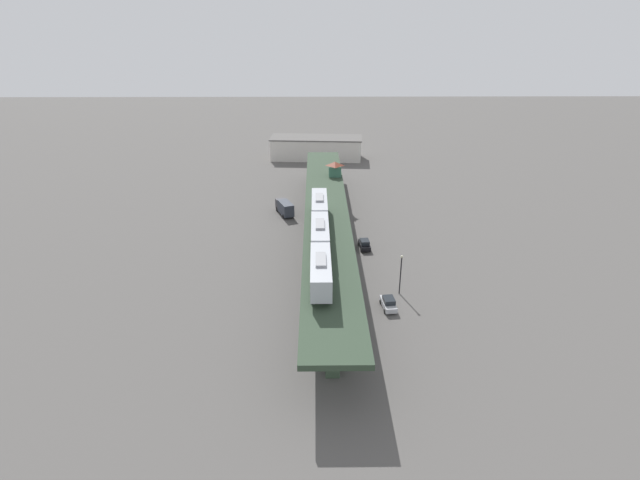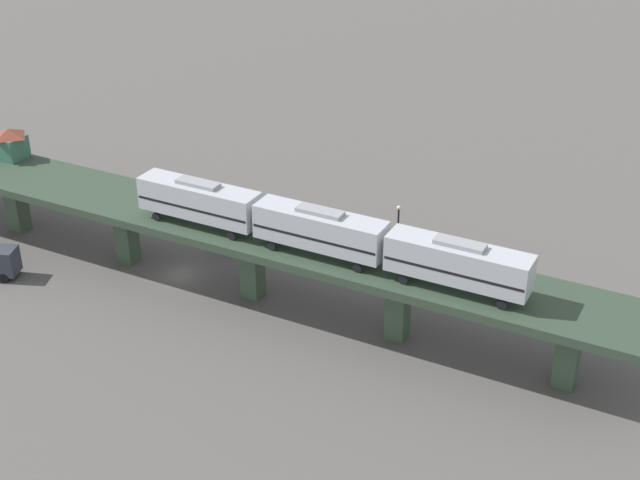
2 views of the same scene
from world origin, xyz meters
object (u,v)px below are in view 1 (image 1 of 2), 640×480
at_px(street_car_silver, 388,303).
at_px(delivery_truck, 285,207).
at_px(subway_train, 320,234).
at_px(street_lamp, 401,271).
at_px(warehouse_building, 316,148).
at_px(signal_hut, 335,168).
at_px(street_car_black, 364,244).

distance_m(street_car_silver, delivery_truck, 44.26).
distance_m(subway_train, delivery_truck, 35.58).
bearing_deg(street_lamp, warehouse_building, 98.86).
bearing_deg(signal_hut, warehouse_building, 95.59).
bearing_deg(subway_train, street_lamp, -8.97).
height_order(subway_train, signal_hut, subway_train).
bearing_deg(street_lamp, delivery_truck, 119.94).
bearing_deg(street_car_black, subway_train, -119.99).
relative_size(signal_hut, warehouse_building, 0.12).
height_order(street_car_silver, warehouse_building, warehouse_building).
height_order(subway_train, street_lamp, subway_train).
bearing_deg(street_car_silver, signal_hut, 98.14).
distance_m(signal_hut, street_lamp, 43.25).
relative_size(street_car_black, street_car_silver, 0.99).
distance_m(street_lamp, warehouse_building, 86.18).
bearing_deg(street_car_silver, warehouse_building, 96.91).
height_order(signal_hut, street_car_silver, signal_hut).
xyz_separation_m(street_car_silver, warehouse_building, (-10.87, 89.63, 2.47)).
xyz_separation_m(subway_train, signal_hut, (3.89, 39.96, -0.74)).
bearing_deg(street_car_silver, delivery_truck, 114.33).
distance_m(subway_train, signal_hut, 40.16).
bearing_deg(warehouse_building, street_lamp, -81.14).
xyz_separation_m(street_car_black, street_car_silver, (1.72, -21.79, 0.00)).
distance_m(signal_hut, delivery_truck, 15.01).
bearing_deg(signal_hut, subway_train, -95.56).
distance_m(signal_hut, street_car_black, 26.45).
xyz_separation_m(street_car_silver, delivery_truck, (-18.23, 40.32, 0.82)).
bearing_deg(signal_hut, street_lamp, -77.83).
height_order(street_car_black, street_lamp, street_lamp).
relative_size(street_car_silver, street_lamp, 0.66).
relative_size(street_car_black, delivery_truck, 0.60).
relative_size(street_car_silver, warehouse_building, 0.16).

